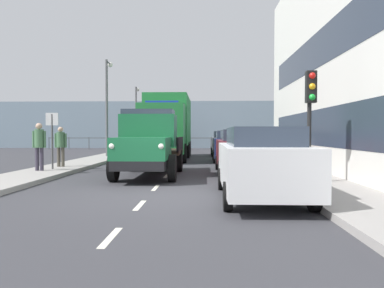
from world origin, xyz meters
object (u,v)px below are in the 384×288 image
at_px(car_teal_oppositeside_0, 137,144).
at_px(lamp_post_promenade, 107,98).
at_px(car_silver_kerbside_3, 224,143).
at_px(car_navy_kerbside_2, 229,146).
at_px(car_red_oppositeside_2, 163,140).
at_px(traffic_light_near, 310,102).
at_px(street_sign, 52,131).
at_px(car_white_kerbside_near, 261,162).
at_px(car_maroon_kerbside_1, 239,151).
at_px(car_grey_oppositeside_1, 152,142).
at_px(truck_vintage_green, 149,144).
at_px(pedestrian_with_bag, 39,142).
at_px(lamp_post_far, 136,111).
at_px(lorry_cargo_green, 168,125).
at_px(pedestrian_in_dark_coat, 61,143).

distance_m(car_teal_oppositeside_0, lamp_post_promenade, 3.54).
bearing_deg(car_silver_kerbside_3, car_navy_kerbside_2, 90.00).
bearing_deg(lamp_post_promenade, car_silver_kerbside_3, -159.57).
xyz_separation_m(car_red_oppositeside_2, traffic_light_near, (-7.21, 25.32, 1.58)).
distance_m(car_navy_kerbside_2, street_sign, 9.52).
bearing_deg(car_white_kerbside_near, car_maroon_kerbside_1, -90.00).
bearing_deg(car_teal_oppositeside_0, car_grey_oppositeside_1, -90.00).
xyz_separation_m(truck_vintage_green, street_sign, (4.09, -1.29, 0.50)).
bearing_deg(car_navy_kerbside_2, pedestrian_with_bag, 40.27).
relative_size(traffic_light_near, lamp_post_promenade, 0.53).
relative_size(traffic_light_near, lamp_post_far, 0.57).
distance_m(lorry_cargo_green, pedestrian_in_dark_coat, 7.82).
bearing_deg(car_silver_kerbside_3, lamp_post_far, -43.99).
bearing_deg(street_sign, car_teal_oppositeside_0, -103.50).
bearing_deg(truck_vintage_green, car_maroon_kerbside_1, -158.30).
bearing_deg(lorry_cargo_green, car_navy_kerbside_2, 152.67).
height_order(car_maroon_kerbside_1, car_grey_oppositeside_1, same).
bearing_deg(car_silver_kerbside_3, traffic_light_near, 96.34).
bearing_deg(car_grey_oppositeside_1, car_silver_kerbside_3, 149.96).
xyz_separation_m(car_silver_kerbside_3, street_sign, (7.45, 11.31, 0.79)).
height_order(lorry_cargo_green, car_maroon_kerbside_1, lorry_cargo_green).
bearing_deg(car_teal_oppositeside_0, traffic_light_near, 121.40).
xyz_separation_m(car_maroon_kerbside_1, car_teal_oppositeside_0, (5.53, -7.95, 0.00)).
bearing_deg(lamp_post_promenade, lamp_post_far, -89.56).
height_order(pedestrian_in_dark_coat, lamp_post_promenade, lamp_post_promenade).
xyz_separation_m(car_navy_kerbside_2, pedestrian_in_dark_coat, (7.52, 4.84, 0.26)).
xyz_separation_m(car_red_oppositeside_2, lamp_post_promenade, (1.98, 13.00, 2.89)).
relative_size(car_navy_kerbside_2, car_red_oppositeside_2, 0.84).
bearing_deg(car_red_oppositeside_2, lamp_post_far, 54.51).
relative_size(car_grey_oppositeside_1, pedestrian_in_dark_coat, 2.65).
distance_m(car_teal_oppositeside_0, pedestrian_with_bag, 8.91).
relative_size(car_teal_oppositeside_0, pedestrian_in_dark_coat, 2.59).
bearing_deg(pedestrian_in_dark_coat, car_red_oppositeside_2, -95.57).
bearing_deg(traffic_light_near, car_grey_oppositeside_1, -68.52).
bearing_deg(car_silver_kerbside_3, car_grey_oppositeside_1, -30.04).
bearing_deg(pedestrian_with_bag, car_silver_kerbside_3, -122.76).
bearing_deg(car_navy_kerbside_2, car_grey_oppositeside_1, -57.36).
bearing_deg(car_maroon_kerbside_1, car_red_oppositeside_2, -75.56).
relative_size(pedestrian_with_bag, lamp_post_far, 0.32).
distance_m(car_white_kerbside_near, lamp_post_far, 25.52).
distance_m(car_grey_oppositeside_1, lamp_post_promenade, 6.94).
relative_size(lorry_cargo_green, car_teal_oppositeside_0, 1.86).
bearing_deg(lamp_post_promenade, car_navy_kerbside_2, 160.63).
distance_m(truck_vintage_green, pedestrian_with_bag, 4.37).
height_order(lorry_cargo_green, pedestrian_with_bag, lorry_cargo_green).
bearing_deg(truck_vintage_green, street_sign, -17.50).
bearing_deg(car_maroon_kerbside_1, lamp_post_far, -67.80).
relative_size(car_navy_kerbside_2, car_grey_oppositeside_1, 0.86).
distance_m(car_grey_oppositeside_1, car_red_oppositeside_2, 7.01).
distance_m(lamp_post_promenade, street_sign, 8.77).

